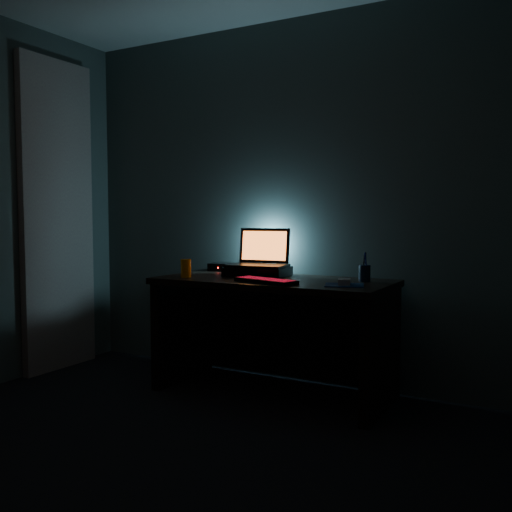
# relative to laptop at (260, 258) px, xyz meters

# --- Properties ---
(room) EXTENTS (3.50, 4.00, 2.50)m
(room) POSITION_rel_laptop_xyz_m (0.18, -1.78, 0.38)
(room) COLOR black
(room) RESTS_ON ground
(desk) EXTENTS (1.50, 0.70, 0.75)m
(desk) POSITION_rel_laptop_xyz_m (0.18, -0.11, -0.38)
(desk) COLOR black
(desk) RESTS_ON ground
(curtain) EXTENTS (0.06, 0.65, 2.30)m
(curtain) POSITION_rel_laptop_xyz_m (-1.53, -0.36, 0.28)
(curtain) COLOR #A8A087
(curtain) RESTS_ON ground
(riser) EXTENTS (0.44, 0.35, 0.06)m
(riser) POSITION_rel_laptop_xyz_m (0.01, -0.05, -0.09)
(riser) COLOR black
(riser) RESTS_ON desk
(laptop) EXTENTS (0.41, 0.33, 0.26)m
(laptop) POSITION_rel_laptop_xyz_m (0.00, 0.00, 0.00)
(laptop) COLOR black
(laptop) RESTS_ON riser
(keyboard) EXTENTS (0.44, 0.24, 0.03)m
(keyboard) POSITION_rel_laptop_xyz_m (0.24, -0.38, -0.11)
(keyboard) COLOR black
(keyboard) RESTS_ON desk
(mousepad) EXTENTS (0.27, 0.26, 0.00)m
(mousepad) POSITION_rel_laptop_xyz_m (0.70, -0.27, -0.12)
(mousepad) COLOR #0B254D
(mousepad) RESTS_ON desk
(mouse) EXTENTS (0.10, 0.13, 0.03)m
(mouse) POSITION_rel_laptop_xyz_m (0.70, -0.27, -0.10)
(mouse) COLOR gray
(mouse) RESTS_ON mousepad
(pen_cup) EXTENTS (0.08, 0.08, 0.10)m
(pen_cup) POSITION_rel_laptop_xyz_m (0.74, -0.03, -0.07)
(pen_cup) COLOR black
(pen_cup) RESTS_ON desk
(juice_glass) EXTENTS (0.09, 0.09, 0.12)m
(juice_glass) POSITION_rel_laptop_xyz_m (-0.37, -0.35, -0.06)
(juice_glass) COLOR orange
(juice_glass) RESTS_ON desk
(router) EXTENTS (0.19, 0.17, 0.06)m
(router) POSITION_rel_laptop_xyz_m (-0.40, 0.13, -0.09)
(router) COLOR black
(router) RESTS_ON desk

